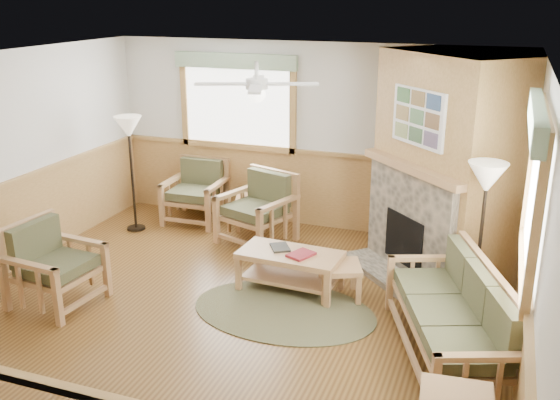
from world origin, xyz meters
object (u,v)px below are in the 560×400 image
(floor_lamp_right, at_px, (480,243))
(armchair_left, at_px, (55,265))
(sofa, at_px, (449,315))
(armchair_back_left, at_px, (195,192))
(end_table_chairs, at_px, (252,212))
(footstool, at_px, (339,281))
(floor_lamp_left, at_px, (132,174))
(armchair_back_right, at_px, (256,209))
(coffee_table, at_px, (290,271))

(floor_lamp_right, bearing_deg, armchair_left, -164.25)
(sofa, distance_m, armchair_left, 4.24)
(armchair_back_left, bearing_deg, end_table_chairs, -2.02)
(armchair_left, bearing_deg, footstool, -61.92)
(armchair_left, relative_size, floor_lamp_left, 0.55)
(armchair_back_right, distance_m, floor_lamp_left, 1.91)
(armchair_back_left, xyz_separation_m, footstool, (2.72, -1.70, -0.26))
(armchair_left, distance_m, floor_lamp_right, 4.61)
(coffee_table, xyz_separation_m, floor_lamp_right, (2.07, 0.03, 0.64))
(coffee_table, bearing_deg, end_table_chairs, 127.98)
(armchair_left, xyz_separation_m, footstool, (2.94, 1.23, -0.27))
(armchair_back_left, xyz_separation_m, armchair_left, (-0.22, -2.93, 0.01))
(armchair_left, height_order, floor_lamp_right, floor_lamp_right)
(floor_lamp_right, bearing_deg, armchair_back_right, 157.84)
(end_table_chairs, bearing_deg, floor_lamp_right, -27.22)
(sofa, xyz_separation_m, armchair_back_left, (-4.01, 2.56, 0.00))
(armchair_back_right, relative_size, coffee_table, 0.82)
(armchair_left, relative_size, coffee_table, 0.79)
(armchair_back_left, relative_size, footstool, 1.97)
(sofa, relative_size, armchair_left, 2.12)
(sofa, distance_m, armchair_back_left, 4.76)
(coffee_table, distance_m, floor_lamp_left, 3.06)
(armchair_back_right, height_order, end_table_chairs, armchair_back_right)
(armchair_back_right, distance_m, end_table_chairs, 0.58)
(footstool, bearing_deg, floor_lamp_right, 0.74)
(armchair_back_left, bearing_deg, sofa, -34.56)
(end_table_chairs, relative_size, footstool, 1.06)
(armchair_back_right, height_order, coffee_table, armchair_back_right)
(armchair_back_left, distance_m, armchair_left, 2.94)
(coffee_table, relative_size, floor_lamp_right, 0.68)
(armchair_left, height_order, coffee_table, armchair_left)
(end_table_chairs, height_order, footstool, end_table_chairs)
(armchair_left, xyz_separation_m, end_table_chairs, (1.14, 2.93, -0.22))
(footstool, relative_size, floor_lamp_left, 0.27)
(armchair_back_right, height_order, floor_lamp_right, floor_lamp_right)
(armchair_back_right, bearing_deg, end_table_chairs, 139.01)
(end_table_chairs, distance_m, footstool, 2.48)
(footstool, distance_m, floor_lamp_left, 3.62)
(sofa, distance_m, armchair_back_right, 3.51)
(coffee_table, bearing_deg, sofa, -21.19)
(coffee_table, xyz_separation_m, end_table_chairs, (-1.20, 1.71, 0.01))
(coffee_table, relative_size, footstool, 2.54)
(end_table_chairs, height_order, floor_lamp_left, floor_lamp_left)
(armchair_back_right, relative_size, floor_lamp_right, 0.56)
(armchair_back_left, height_order, floor_lamp_right, floor_lamp_right)
(armchair_left, relative_size, end_table_chairs, 1.90)
(coffee_table, bearing_deg, armchair_back_left, 144.06)
(armchair_back_left, distance_m, floor_lamp_right, 4.54)
(armchair_back_right, relative_size, floor_lamp_left, 0.57)
(floor_lamp_right, bearing_deg, footstool, -179.26)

